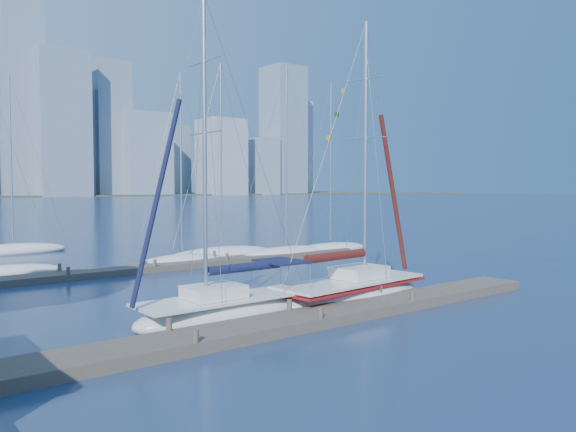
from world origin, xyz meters
TOP-DOWN VIEW (x-y plane):
  - ground at (0.00, 0.00)m, footprint 700.00×700.00m
  - near_dock at (0.00, 0.00)m, footprint 26.00×2.00m
  - far_dock at (2.00, 16.00)m, footprint 30.00×1.80m
  - sailboat_navy at (-1.87, 2.46)m, footprint 7.59×2.59m
  - sailboat_maroon at (4.37, 2.04)m, footprint 8.40×3.41m
  - bg_boat_2 at (3.85, 17.30)m, footprint 6.25×2.61m
  - bg_boat_3 at (7.71, 18.72)m, footprint 8.77×3.80m
  - bg_boat_4 at (11.88, 16.50)m, footprint 7.96×5.10m
  - bg_boat_5 at (16.30, 16.63)m, footprint 7.33×2.45m
  - bg_boat_6 at (-3.54, 30.60)m, footprint 7.83×2.45m

SIDE VIEW (x-z plane):
  - ground at x=0.00m, z-range 0.00..0.00m
  - far_dock at x=2.00m, z-range 0.00..0.36m
  - near_dock at x=0.00m, z-range 0.00..0.40m
  - bg_boat_2 at x=3.85m, z-range -6.13..6.65m
  - bg_boat_5 at x=16.30m, z-range -6.43..6.96m
  - bg_boat_4 at x=11.88m, z-range -6.73..7.26m
  - bg_boat_6 at x=-3.54m, z-range -6.64..7.19m
  - bg_boat_3 at x=7.71m, z-range -6.81..7.37m
  - sailboat_maroon at x=4.37m, z-range -5.49..7.54m
  - sailboat_navy at x=-1.87m, z-range -5.27..7.39m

